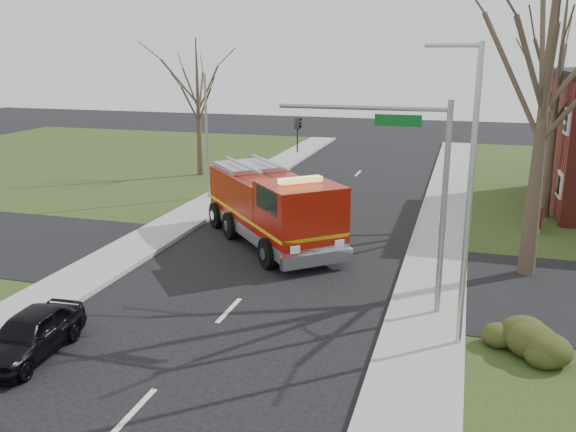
# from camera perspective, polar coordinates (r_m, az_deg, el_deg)

# --- Properties ---
(ground) EXTENTS (120.00, 120.00, 0.00)m
(ground) POSITION_cam_1_polar(r_m,az_deg,el_deg) (20.13, -5.55, -8.80)
(ground) COLOR black
(ground) RESTS_ON ground
(sidewalk_right) EXTENTS (2.40, 80.00, 0.15)m
(sidewalk_right) POSITION_cam_1_polar(r_m,az_deg,el_deg) (18.86, 12.55, -10.59)
(sidewalk_right) COLOR #9B9A95
(sidewalk_right) RESTS_ON ground
(sidewalk_left) EXTENTS (2.40, 80.00, 0.15)m
(sidewalk_left) POSITION_cam_1_polar(r_m,az_deg,el_deg) (23.00, -20.14, -6.37)
(sidewalk_left) COLOR #9B9A95
(sidewalk_left) RESTS_ON ground
(health_center_sign) EXTENTS (0.12, 2.00, 1.40)m
(health_center_sign) POSITION_cam_1_polar(r_m,az_deg,el_deg) (30.60, 22.42, 0.25)
(health_center_sign) COLOR #481015
(health_center_sign) RESTS_ON ground
(hedge_corner) EXTENTS (2.80, 2.00, 0.90)m
(hedge_corner) POSITION_cam_1_polar(r_m,az_deg,el_deg) (17.83, 21.56, -11.11)
(hedge_corner) COLOR #2B3112
(hedge_corner) RESTS_ON lawn_right
(bare_tree_near) EXTENTS (6.00, 6.00, 12.00)m
(bare_tree_near) POSITION_cam_1_polar(r_m,az_deg,el_deg) (23.17, 23.09, 12.16)
(bare_tree_near) COLOR #3F3125
(bare_tree_near) RESTS_ON ground
(bare_tree_far) EXTENTS (5.25, 5.25, 10.50)m
(bare_tree_far) POSITION_cam_1_polar(r_m,az_deg,el_deg) (32.31, 23.91, 10.94)
(bare_tree_far) COLOR #3F3125
(bare_tree_far) RESTS_ON ground
(bare_tree_left) EXTENTS (4.50, 4.50, 9.00)m
(bare_tree_left) POSITION_cam_1_polar(r_m,az_deg,el_deg) (40.82, -8.45, 11.36)
(bare_tree_left) COLOR #3F3125
(bare_tree_left) RESTS_ON ground
(traffic_signal_mast) EXTENTS (5.29, 0.18, 6.80)m
(traffic_signal_mast) POSITION_cam_1_polar(r_m,az_deg,el_deg) (18.92, 10.69, 4.41)
(traffic_signal_mast) COLOR gray
(traffic_signal_mast) RESTS_ON ground
(streetlight_pole) EXTENTS (1.48, 0.16, 8.40)m
(streetlight_pole) POSITION_cam_1_polar(r_m,az_deg,el_deg) (16.91, 16.46, 2.24)
(streetlight_pole) COLOR #B7BABF
(streetlight_pole) RESTS_ON ground
(utility_pole_far) EXTENTS (0.14, 0.14, 7.00)m
(utility_pole_far) POSITION_cam_1_polar(r_m,az_deg,el_deg) (34.27, -7.61, 7.23)
(utility_pole_far) COLOR gray
(utility_pole_far) RESTS_ON ground
(fire_engine) EXTENTS (7.82, 8.36, 3.45)m
(fire_engine) POSITION_cam_1_polar(r_m,az_deg,el_deg) (26.32, -1.43, 0.66)
(fire_engine) COLOR maroon
(fire_engine) RESTS_ON ground
(parked_car_maroon) EXTENTS (1.77, 3.89, 1.29)m
(parked_car_maroon) POSITION_cam_1_polar(r_m,az_deg,el_deg) (18.44, -23.02, -10.15)
(parked_car_maroon) COLOR black
(parked_car_maroon) RESTS_ON ground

